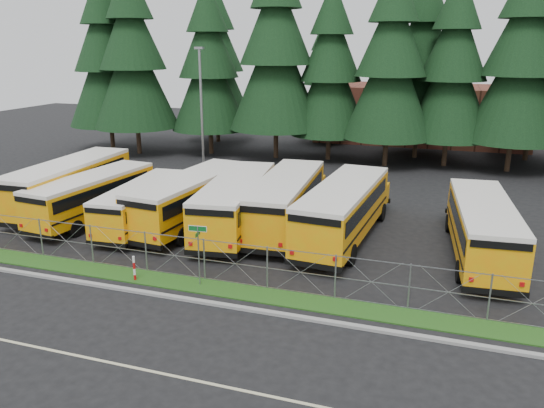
# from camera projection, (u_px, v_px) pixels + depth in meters

# --- Properties ---
(ground) EXTENTS (120.00, 120.00, 0.00)m
(ground) POSITION_uv_depth(u_px,v_px,m) (234.00, 274.00, 24.77)
(ground) COLOR black
(ground) RESTS_ON ground
(curb) EXTENTS (50.00, 0.25, 0.12)m
(curb) POSITION_uv_depth(u_px,v_px,m) (205.00, 302.00, 21.93)
(curb) COLOR gray
(curb) RESTS_ON ground
(grass_verge) EXTENTS (50.00, 1.40, 0.06)m
(grass_verge) POSITION_uv_depth(u_px,v_px,m) (219.00, 289.00, 23.22)
(grass_verge) COLOR #163F12
(grass_verge) RESTS_ON ground
(road_lane_line) EXTENTS (50.00, 0.12, 0.01)m
(road_lane_line) POSITION_uv_depth(u_px,v_px,m) (142.00, 369.00, 17.50)
(road_lane_line) COLOR beige
(road_lane_line) RESTS_ON ground
(chainlink_fence) EXTENTS (44.00, 0.10, 2.00)m
(chainlink_fence) POSITION_uv_depth(u_px,v_px,m) (225.00, 262.00, 23.57)
(chainlink_fence) COLOR gray
(chainlink_fence) RESTS_ON ground
(brick_building) EXTENTS (22.00, 10.00, 6.00)m
(brick_building) POSITION_uv_depth(u_px,v_px,m) (421.00, 113.00, 58.46)
(brick_building) COLOR brown
(brick_building) RESTS_ON ground
(bus_0) EXTENTS (3.29, 12.16, 3.16)m
(bus_0) POSITION_uv_depth(u_px,v_px,m) (74.00, 185.00, 34.35)
(bus_0) COLOR orange
(bus_0) RESTS_ON ground
(bus_1) EXTENTS (3.55, 10.83, 2.79)m
(bus_1) POSITION_uv_depth(u_px,v_px,m) (97.00, 197.00, 32.31)
(bus_1) COLOR orange
(bus_1) RESTS_ON ground
(bus_2) EXTENTS (3.03, 9.94, 2.57)m
(bus_2) POSITION_uv_depth(u_px,v_px,m) (146.00, 205.00, 31.09)
(bus_2) COLOR orange
(bus_2) RESTS_ON ground
(bus_3) EXTENTS (3.90, 11.77, 3.03)m
(bus_3) POSITION_uv_depth(u_px,v_px,m) (195.00, 200.00, 31.24)
(bus_3) COLOR orange
(bus_3) RESTS_ON ground
(bus_4) EXTENTS (4.23, 11.87, 3.04)m
(bus_4) POSITION_uv_depth(u_px,v_px,m) (238.00, 204.00, 30.36)
(bus_4) COLOR orange
(bus_4) RESTS_ON ground
(bus_5) EXTENTS (3.46, 11.98, 3.10)m
(bus_5) POSITION_uv_depth(u_px,v_px,m) (287.00, 202.00, 30.60)
(bus_5) COLOR orange
(bus_5) RESTS_ON ground
(bus_6) EXTENTS (3.72, 12.21, 3.16)m
(bus_6) POSITION_uv_depth(u_px,v_px,m) (345.00, 211.00, 28.85)
(bus_6) COLOR orange
(bus_6) RESTS_ON ground
(bus_east) EXTENTS (3.55, 11.51, 2.97)m
(bus_east) POSITION_uv_depth(u_px,v_px,m) (481.00, 230.00, 26.29)
(bus_east) COLOR orange
(bus_east) RESTS_ON ground
(street_sign) EXTENTS (0.84, 0.55, 2.81)m
(street_sign) POSITION_uv_depth(u_px,v_px,m) (198.00, 243.00, 23.02)
(street_sign) COLOR gray
(street_sign) RESTS_ON ground
(striped_bollard) EXTENTS (0.11, 0.11, 1.20)m
(striped_bollard) POSITION_uv_depth(u_px,v_px,m) (134.00, 269.00, 23.89)
(striped_bollard) COLOR #B20C0C
(striped_bollard) RESTS_ON ground
(light_standard) EXTENTS (0.70, 0.35, 10.14)m
(light_standard) POSITION_uv_depth(u_px,v_px,m) (202.00, 109.00, 41.32)
(light_standard) COLOR gray
(light_standard) RESTS_ON ground
(conifer_0) EXTENTS (7.81, 7.81, 17.27)m
(conifer_0) POSITION_uv_depth(u_px,v_px,m) (106.00, 62.00, 51.87)
(conifer_0) COLOR black
(conifer_0) RESTS_ON ground
(conifer_1) EXTENTS (8.06, 8.06, 17.83)m
(conifer_1) POSITION_uv_depth(u_px,v_px,m) (133.00, 60.00, 49.75)
(conifer_1) COLOR black
(conifer_1) RESTS_ON ground
(conifer_2) EXTENTS (7.32, 7.32, 16.20)m
(conifer_2) POSITION_uv_depth(u_px,v_px,m) (209.00, 69.00, 49.96)
(conifer_2) COLOR black
(conifer_2) RESTS_ON ground
(conifer_3) EXTENTS (8.57, 8.57, 18.95)m
(conifer_3) POSITION_uv_depth(u_px,v_px,m) (276.00, 54.00, 47.58)
(conifer_3) COLOR black
(conifer_3) RESTS_ON ground
(conifer_4) EXTENTS (7.15, 7.15, 15.82)m
(conifer_4) POSITION_uv_depth(u_px,v_px,m) (331.00, 72.00, 47.34)
(conifer_4) COLOR black
(conifer_4) RESTS_ON ground
(conifer_5) EXTENTS (7.74, 7.74, 17.12)m
(conifer_5) POSITION_uv_depth(u_px,v_px,m) (391.00, 66.00, 44.45)
(conifer_5) COLOR black
(conifer_5) RESTS_ON ground
(conifer_6) EXTENTS (7.38, 7.38, 16.31)m
(conifer_6) POSITION_uv_depth(u_px,v_px,m) (453.00, 71.00, 44.63)
(conifer_6) COLOR black
(conifer_6) RESTS_ON ground
(conifer_7) EXTENTS (7.88, 7.88, 17.44)m
(conifer_7) POSITION_uv_depth(u_px,v_px,m) (520.00, 65.00, 42.42)
(conifer_7) COLOR black
(conifer_7) RESTS_ON ground
(conifer_10) EXTENTS (7.57, 7.57, 16.74)m
(conifer_10) POSITION_uv_depth(u_px,v_px,m) (216.00, 63.00, 56.31)
(conifer_10) COLOR black
(conifer_10) RESTS_ON ground
(conifer_11) EXTENTS (6.23, 6.23, 13.77)m
(conifer_11) POSITION_uv_depth(u_px,v_px,m) (326.00, 78.00, 56.11)
(conifer_11) COLOR black
(conifer_11) RESTS_ON ground
(conifer_12) EXTENTS (7.81, 7.81, 17.26)m
(conifer_12) POSITION_uv_depth(u_px,v_px,m) (422.00, 64.00, 47.93)
(conifer_12) COLOR black
(conifer_12) RESTS_ON ground
(conifer_13) EXTENTS (7.09, 7.09, 15.67)m
(conifer_13) POSITION_uv_depth(u_px,v_px,m) (537.00, 73.00, 46.99)
(conifer_13) COLOR black
(conifer_13) RESTS_ON ground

